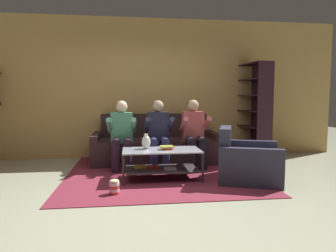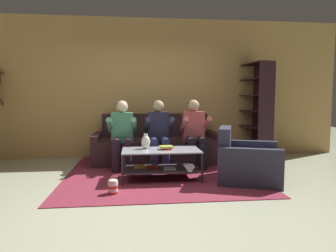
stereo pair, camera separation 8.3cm
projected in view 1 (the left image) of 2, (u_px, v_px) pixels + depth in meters
ground at (155, 190)px, 4.04m from camera, size 16.80×16.80×0.00m
back_partition at (145, 88)px, 6.34m from camera, size 8.40×0.12×2.90m
couch at (156, 146)px, 5.89m from camera, size 2.41×0.95×0.92m
person_seated_left at (122, 132)px, 5.22m from camera, size 0.50×0.58×1.20m
person_seated_middle at (158, 131)px, 5.30m from camera, size 0.50×0.58×1.21m
person_seated_right at (194, 130)px, 5.38m from camera, size 0.50×0.58×1.22m
coffee_table at (161, 160)px, 4.58m from camera, size 1.18×0.63×0.46m
area_rug at (159, 171)px, 5.13m from camera, size 3.00×3.27×0.01m
vase at (146, 142)px, 4.63m from camera, size 0.14×0.14×0.23m
book_stack at (167, 148)px, 4.57m from camera, size 0.21×0.18×0.05m
bookshelf at (252, 120)px, 6.37m from camera, size 0.46×1.13×1.96m
armchair at (247, 162)px, 4.52m from camera, size 1.13×1.15×0.80m
popcorn_tub at (114, 187)px, 3.85m from camera, size 0.13×0.13×0.20m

